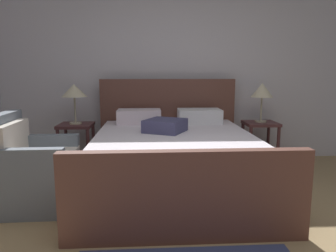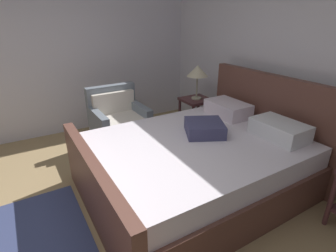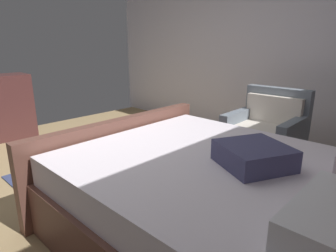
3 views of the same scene
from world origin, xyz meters
The scene contains 7 objects.
wall_back centered at (0.00, 2.71, 1.26)m, with size 5.28×0.12×2.51m, color silver.
bed centered at (-0.17, 1.40, 0.35)m, with size 1.92×2.36×1.19m.
nightstand_right centered at (1.09, 2.27, 0.40)m, with size 0.44×0.44×0.60m.
table_lamp_right centered at (1.09, 2.27, 1.03)m, with size 0.30×0.30×0.54m.
nightstand_left centered at (-1.43, 2.24, 0.40)m, with size 0.44×0.44×0.60m.
table_lamp_left centered at (-1.43, 2.24, 1.03)m, with size 0.33×0.33×0.53m.
armchair centered at (-1.55, 0.96, 0.35)m, with size 0.75×0.74×0.90m.
Camera 1 is at (-0.40, -2.04, 1.28)m, focal length 34.20 mm.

